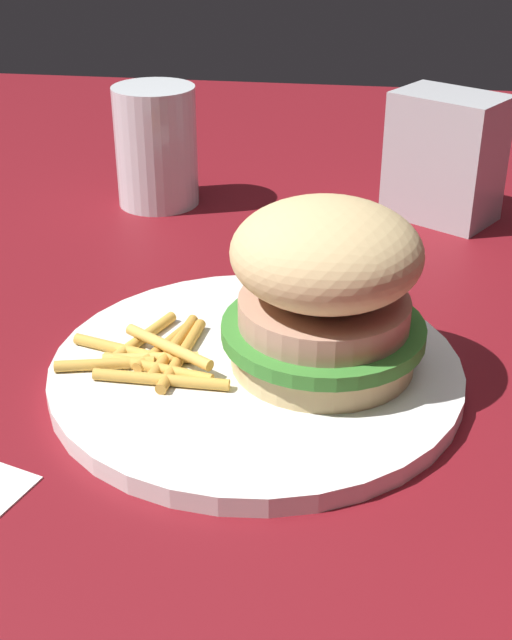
{
  "coord_description": "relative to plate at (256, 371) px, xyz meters",
  "views": [
    {
      "loc": [
        -0.42,
        -0.04,
        0.28
      ],
      "look_at": [
        0.02,
        0.03,
        0.04
      ],
      "focal_mm": 47.94,
      "sensor_mm": 36.0,
      "label": 1
    }
  ],
  "objects": [
    {
      "name": "ground_plane",
      "position": [
        -0.02,
        -0.03,
        -0.01
      ],
      "size": [
        1.6,
        1.6,
        0.0
      ],
      "primitive_type": "plane",
      "color": "maroon"
    },
    {
      "name": "plate",
      "position": [
        0.0,
        0.0,
        0.0
      ],
      "size": [
        0.25,
        0.25,
        0.01
      ],
      "primitive_type": "cylinder",
      "color": "white",
      "rests_on": "ground_plane"
    },
    {
      "name": "sandwich",
      "position": [
        0.01,
        -0.04,
        0.06
      ],
      "size": [
        0.12,
        0.12,
        0.1
      ],
      "color": "tan",
      "rests_on": "plate"
    },
    {
      "name": "fries_pile",
      "position": [
        -0.01,
        0.06,
        0.01
      ],
      "size": [
        0.09,
        0.11,
        0.01
      ],
      "color": "gold",
      "rests_on": "plate"
    },
    {
      "name": "drink_glass",
      "position": [
        0.29,
        0.13,
        0.04
      ],
      "size": [
        0.07,
        0.07,
        0.11
      ],
      "color": "silver",
      "rests_on": "ground_plane"
    },
    {
      "name": "napkin_dispenser",
      "position": [
        0.29,
        -0.12,
        0.05
      ],
      "size": [
        0.1,
        0.11,
        0.11
      ],
      "primitive_type": "cube",
      "rotation": [
        0.0,
        0.0,
        4.17
      ],
      "color": "#B7BABF",
      "rests_on": "ground_plane"
    }
  ]
}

